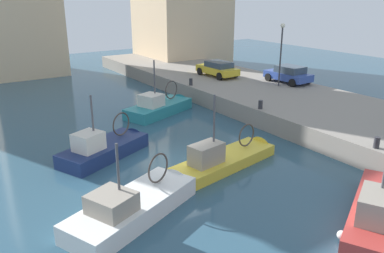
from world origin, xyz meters
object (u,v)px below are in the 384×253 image
(fishing_boat_red, at_px, (378,216))
(parked_car_blue, at_px, (289,74))
(mooring_bollard_mid, at_px, (260,105))
(fishing_boat_yellow, at_px, (229,162))
(quay_streetlamp, at_px, (281,44))
(fishing_boat_navy, at_px, (109,152))
(fishing_boat_teal, at_px, (162,111))
(parked_car_yellow, at_px, (218,69))
(fishing_boat_white, at_px, (139,210))
(mooring_bollard_north, at_px, (191,82))
(mooring_bollard_south, at_px, (377,143))

(fishing_boat_red, relative_size, parked_car_blue, 1.80)
(parked_car_blue, xyz_separation_m, mooring_bollard_mid, (-7.18, -4.37, -0.44))
(fishing_boat_yellow, bearing_deg, quay_streetlamp, 34.07)
(quay_streetlamp, bearing_deg, mooring_bollard_mid, -145.08)
(fishing_boat_yellow, bearing_deg, fishing_boat_navy, 135.05)
(fishing_boat_red, bearing_deg, fishing_boat_teal, 89.50)
(parked_car_blue, height_order, mooring_bollard_mid, parked_car_blue)
(fishing_boat_navy, height_order, parked_car_yellow, fishing_boat_navy)
(fishing_boat_navy, xyz_separation_m, parked_car_yellow, (13.81, 8.54, 1.76))
(fishing_boat_white, xyz_separation_m, fishing_boat_red, (7.35, -5.54, 0.05))
(fishing_boat_navy, relative_size, mooring_bollard_north, 11.00)
(fishing_boat_navy, height_order, mooring_bollard_north, fishing_boat_navy)
(fishing_boat_yellow, relative_size, parked_car_blue, 1.81)
(parked_car_yellow, bearing_deg, mooring_bollard_south, -102.51)
(fishing_boat_navy, height_order, fishing_boat_teal, fishing_boat_teal)
(fishing_boat_white, bearing_deg, quay_streetlamp, 28.32)
(fishing_boat_red, relative_size, mooring_bollard_south, 12.74)
(fishing_boat_white, xyz_separation_m, parked_car_yellow, (15.11, 14.74, 1.78))
(mooring_bollard_north, xyz_separation_m, quay_streetlamp, (5.65, -4.06, 2.98))
(fishing_boat_red, xyz_separation_m, mooring_bollard_south, (3.85, 2.68, 1.31))
(mooring_bollard_south, bearing_deg, quay_streetlamp, 64.68)
(fishing_boat_teal, xyz_separation_m, quay_streetlamp, (9.35, -2.25, 4.33))
(fishing_boat_yellow, bearing_deg, mooring_bollard_south, -40.15)
(parked_car_yellow, bearing_deg, mooring_bollard_mid, -112.14)
(mooring_bollard_mid, bearing_deg, mooring_bollard_north, 90.00)
(fishing_boat_teal, distance_m, parked_car_blue, 11.18)
(fishing_boat_yellow, distance_m, fishing_boat_teal, 9.82)
(fishing_boat_red, bearing_deg, mooring_bollard_north, 78.36)
(fishing_boat_navy, relative_size, parked_car_blue, 1.56)
(mooring_bollard_south, height_order, mooring_bollard_mid, same)
(fishing_boat_teal, height_order, quay_streetlamp, quay_streetlamp)
(mooring_bollard_north, bearing_deg, parked_car_blue, -26.81)
(parked_car_blue, relative_size, quay_streetlamp, 0.80)
(fishing_boat_red, distance_m, mooring_bollard_north, 19.12)
(fishing_boat_teal, relative_size, quay_streetlamp, 1.31)
(parked_car_yellow, height_order, mooring_bollard_north, parked_car_yellow)
(fishing_boat_teal, bearing_deg, fishing_boat_yellow, -99.62)
(fishing_boat_navy, bearing_deg, fishing_boat_white, -101.86)
(mooring_bollard_north, bearing_deg, fishing_boat_yellow, -114.94)
(fishing_boat_teal, distance_m, quay_streetlamp, 10.55)
(parked_car_blue, distance_m, mooring_bollard_north, 8.05)
(parked_car_blue, xyz_separation_m, parked_car_yellow, (-3.27, 5.23, -0.02))
(fishing_boat_white, xyz_separation_m, mooring_bollard_south, (11.20, -2.86, 1.37))
(fishing_boat_yellow, height_order, quay_streetlamp, quay_streetlamp)
(fishing_boat_teal, relative_size, parked_car_yellow, 1.53)
(fishing_boat_white, distance_m, quay_streetlamp, 19.63)
(fishing_boat_red, relative_size, parked_car_yellow, 1.70)
(fishing_boat_navy, distance_m, mooring_bollard_north, 12.17)
(fishing_boat_teal, bearing_deg, parked_car_yellow, 24.13)
(fishing_boat_navy, xyz_separation_m, mooring_bollard_north, (9.90, 6.94, 1.35))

